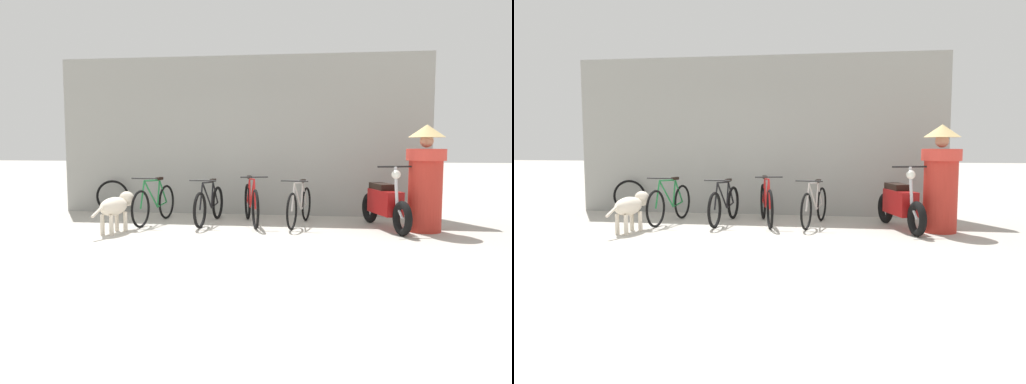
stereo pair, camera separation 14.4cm
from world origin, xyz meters
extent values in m
plane|color=#ADA89E|center=(0.00, 0.00, 0.00)|extent=(60.00, 60.00, 0.00)
cube|color=gray|center=(0.00, 3.26, 1.54)|extent=(7.23, 0.20, 3.07)
torus|color=black|center=(-1.37, 1.39, 0.31)|extent=(0.11, 0.63, 0.63)
torus|color=black|center=(-1.26, 2.41, 0.31)|extent=(0.11, 0.63, 0.63)
cylinder|color=#1E7238|center=(-1.33, 1.79, 0.52)|extent=(0.08, 0.51, 0.52)
cylinder|color=#1E7238|center=(-1.29, 2.08, 0.50)|extent=(0.04, 0.13, 0.48)
cylinder|color=#1E7238|center=(-1.32, 1.84, 0.75)|extent=(0.09, 0.59, 0.06)
cylinder|color=#1E7238|center=(-1.28, 2.22, 0.29)|extent=(0.07, 0.39, 0.07)
cylinder|color=#1E7238|center=(-1.27, 2.27, 0.53)|extent=(0.06, 0.31, 0.44)
cylinder|color=#1E7238|center=(-1.36, 1.47, 0.54)|extent=(0.05, 0.18, 0.46)
cube|color=black|center=(-1.29, 2.13, 0.77)|extent=(0.09, 0.19, 0.05)
cylinder|color=black|center=(-1.35, 1.55, 0.81)|extent=(0.46, 0.08, 0.02)
torus|color=black|center=(-0.39, 1.48, 0.30)|extent=(0.09, 0.60, 0.60)
torus|color=black|center=(-0.31, 2.51, 0.30)|extent=(0.09, 0.60, 0.60)
cylinder|color=black|center=(-0.36, 1.88, 0.50)|extent=(0.06, 0.51, 0.50)
cylinder|color=black|center=(-0.34, 2.18, 0.48)|extent=(0.04, 0.13, 0.46)
cylinder|color=black|center=(-0.35, 1.93, 0.72)|extent=(0.07, 0.60, 0.06)
cylinder|color=black|center=(-0.33, 2.32, 0.28)|extent=(0.06, 0.39, 0.07)
cylinder|color=black|center=(-0.32, 2.37, 0.50)|extent=(0.05, 0.31, 0.42)
cylinder|color=black|center=(-0.38, 1.55, 0.52)|extent=(0.04, 0.18, 0.45)
cube|color=black|center=(-0.33, 2.23, 0.74)|extent=(0.08, 0.18, 0.05)
cylinder|color=black|center=(-0.38, 1.63, 0.78)|extent=(0.46, 0.06, 0.02)
torus|color=black|center=(0.53, 1.53, 0.33)|extent=(0.22, 0.64, 0.65)
torus|color=black|center=(0.24, 2.57, 0.33)|extent=(0.22, 0.64, 0.65)
cylinder|color=red|center=(0.42, 1.93, 0.54)|extent=(0.17, 0.52, 0.54)
cylinder|color=red|center=(0.33, 2.23, 0.52)|extent=(0.06, 0.14, 0.50)
cylinder|color=red|center=(0.40, 1.99, 0.78)|extent=(0.19, 0.61, 0.06)
cylinder|color=red|center=(0.29, 2.37, 0.30)|extent=(0.14, 0.40, 0.08)
cylinder|color=red|center=(0.28, 2.43, 0.55)|extent=(0.11, 0.32, 0.46)
cylinder|color=red|center=(0.51, 1.61, 0.56)|extent=(0.08, 0.19, 0.48)
cube|color=black|center=(0.32, 2.28, 0.80)|extent=(0.12, 0.19, 0.05)
cylinder|color=black|center=(0.49, 1.69, 0.84)|extent=(0.45, 0.15, 0.02)
torus|color=black|center=(1.12, 1.54, 0.30)|extent=(0.15, 0.60, 0.61)
torus|color=black|center=(1.32, 2.54, 0.30)|extent=(0.15, 0.60, 0.61)
cylinder|color=beige|center=(1.20, 1.92, 0.50)|extent=(0.12, 0.50, 0.50)
cylinder|color=beige|center=(1.25, 2.21, 0.48)|extent=(0.05, 0.13, 0.46)
cylinder|color=beige|center=(1.21, 1.97, 0.73)|extent=(0.14, 0.58, 0.06)
cylinder|color=beige|center=(1.28, 2.35, 0.28)|extent=(0.10, 0.38, 0.07)
cylinder|color=beige|center=(1.29, 2.40, 0.51)|extent=(0.09, 0.30, 0.42)
cylinder|color=beige|center=(1.14, 1.61, 0.52)|extent=(0.06, 0.18, 0.45)
cube|color=black|center=(1.26, 2.26, 0.74)|extent=(0.10, 0.19, 0.05)
cylinder|color=black|center=(1.15, 1.69, 0.78)|extent=(0.46, 0.11, 0.02)
torus|color=black|center=(2.81, 1.23, 0.27)|extent=(0.27, 0.54, 0.53)
torus|color=black|center=(2.43, 2.44, 0.27)|extent=(0.27, 0.54, 0.53)
cube|color=maroon|center=(2.62, 1.84, 0.44)|extent=(0.51, 0.87, 0.39)
cube|color=black|center=(2.58, 1.98, 0.69)|extent=(0.38, 0.57, 0.10)
cylinder|color=silver|center=(2.74, 1.46, 0.74)|extent=(0.09, 0.15, 0.60)
cylinder|color=silver|center=(2.78, 1.32, 0.35)|extent=(0.10, 0.22, 0.20)
cylinder|color=black|center=(2.72, 1.50, 1.04)|extent=(0.56, 0.20, 0.03)
sphere|color=silver|center=(2.73, 1.47, 0.92)|extent=(0.18, 0.18, 0.14)
ellipsoid|color=beige|center=(-1.61, 0.87, 0.42)|extent=(0.38, 0.67, 0.29)
cylinder|color=beige|center=(-1.65, 1.08, 0.16)|extent=(0.07, 0.07, 0.31)
cylinder|color=beige|center=(-1.50, 1.05, 0.16)|extent=(0.07, 0.07, 0.31)
cylinder|color=beige|center=(-1.72, 0.69, 0.16)|extent=(0.07, 0.07, 0.31)
cylinder|color=beige|center=(-1.56, 0.67, 0.16)|extent=(0.07, 0.07, 0.31)
sphere|color=beige|center=(-1.55, 1.25, 0.50)|extent=(0.28, 0.28, 0.24)
ellipsoid|color=beige|center=(-1.53, 1.35, 0.48)|extent=(0.12, 0.15, 0.09)
cylinder|color=beige|center=(-1.68, 0.45, 0.39)|extent=(0.09, 0.28, 0.16)
cylinder|color=#B72D23|center=(3.21, 1.68, 0.65)|extent=(0.61, 0.61, 1.31)
cylinder|color=#D63C32|center=(3.21, 1.68, 1.22)|extent=(0.72, 0.72, 0.18)
sphere|color=tan|center=(3.21, 1.68, 1.43)|extent=(0.24, 0.24, 0.21)
cone|color=tan|center=(3.21, 1.68, 1.59)|extent=(0.67, 0.67, 0.20)
torus|color=black|center=(-2.57, 3.01, 0.33)|extent=(0.66, 0.15, 0.66)
camera|label=1|loc=(1.64, -6.44, 1.41)|focal=35.00mm
camera|label=2|loc=(1.78, -6.42, 1.41)|focal=35.00mm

